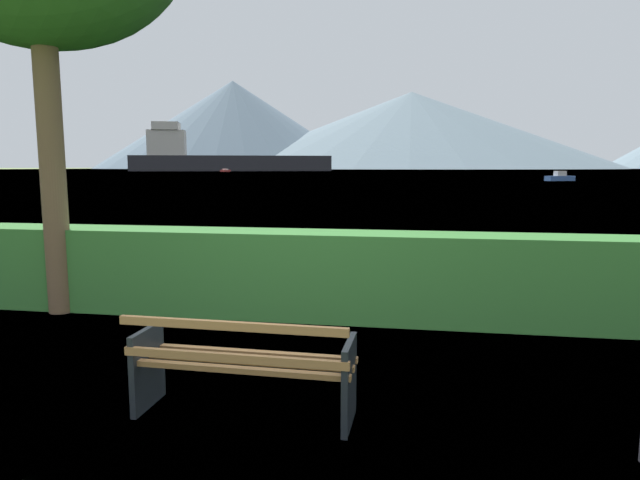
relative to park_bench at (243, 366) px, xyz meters
name	(u,v)px	position (x,y,z in m)	size (l,w,h in m)	color
ground_plane	(246,414)	(0.00, 0.06, -0.43)	(1400.00, 1400.00, 0.00)	olive
water_surface	(409,170)	(0.00, 308.44, -0.43)	(620.00, 620.00, 0.00)	#6B8EA3
park_bench	(243,366)	(0.00, 0.00, 0.00)	(1.80, 0.62, 0.87)	#A0703F
hedge_row	(311,274)	(0.00, 3.04, 0.15)	(13.00, 0.76, 1.15)	#387A33
cargo_ship_large	(217,158)	(-84.88, 232.27, 5.50)	(87.96, 38.57, 21.22)	#232328
fishing_boat_near	(560,177)	(21.95, 77.66, 0.06)	(4.34, 3.05, 1.39)	#335693
tender_far	(225,171)	(-70.01, 200.88, 0.02)	(2.52, 7.07, 1.21)	#B2332D
distant_hills	(418,129)	(7.32, 574.25, 40.08)	(758.18, 407.17, 89.24)	slate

